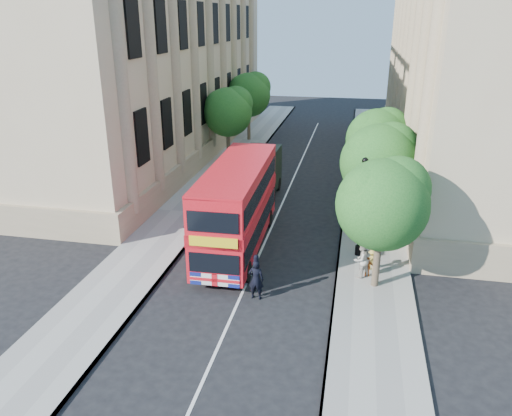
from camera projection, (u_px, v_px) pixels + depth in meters
The scene contains 17 objects.
ground at pixel (235, 308), 21.12m from camera, with size 120.00×120.00×0.00m, color black.
pavement_right at pixel (372, 227), 29.16m from camera, with size 3.50×80.00×0.12m, color gray.
pavement_left at pixel (185, 212), 31.32m from camera, with size 3.50×80.00×0.12m, color gray.
building_right at pixel (490, 53), 37.22m from camera, with size 12.00×38.00×18.00m, color tan.
building_left at pixel (144, 49), 42.42m from camera, with size 12.00×38.00×18.00m, color tan.
tree_right_near at pixel (384, 200), 21.27m from camera, with size 4.00×4.00×6.08m.
tree_right_mid at pixel (380, 159), 26.68m from camera, with size 4.20×4.20×6.37m.
tree_right_far at pixel (378, 136), 32.21m from camera, with size 4.00×4.00×6.15m.
tree_left_far at pixel (228, 109), 40.78m from camera, with size 4.00×4.00×6.30m.
tree_left_back at pixel (249, 92), 48.00m from camera, with size 4.20×4.20×6.65m.
lamp_post at pixel (361, 211), 24.76m from camera, with size 0.32×0.32×5.16m.
double_decker_bus at pixel (237, 205), 25.69m from camera, with size 2.83×9.76×4.47m.
box_van at pixel (258, 176), 33.43m from camera, with size 2.46×5.62×3.17m.
police_constable at pixel (256, 279), 21.57m from camera, with size 0.67×0.44×1.85m, color black.
woman_pedestrian at pixel (361, 259), 23.16m from camera, with size 0.87×0.67×1.78m, color beige.
child_a at pixel (368, 267), 23.33m from camera, with size 0.57×0.24×0.98m, color orange.
child_b at pixel (372, 260), 23.96m from camera, with size 0.67×0.39×1.04m, color gold.
Camera 1 is at (4.53, -17.63, 11.57)m, focal length 35.00 mm.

